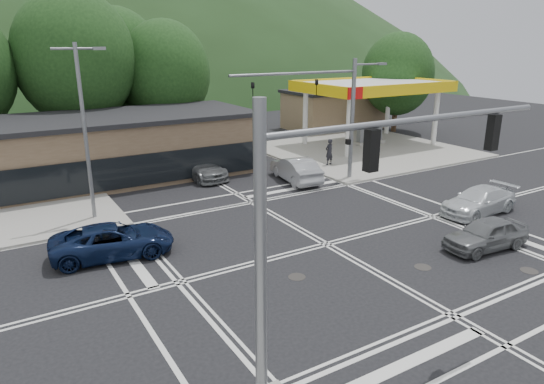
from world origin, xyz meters
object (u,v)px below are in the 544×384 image
car_blue_west (113,241)px  car_grey_center (486,234)px  car_silver_east (479,201)px  car_queue_a (296,169)px  car_queue_b (216,147)px  car_northbound (199,167)px  pedestrian (329,152)px

car_blue_west → car_grey_center: (14.65, -7.92, -0.01)m
car_grey_center → car_silver_east: bearing=135.4°
car_queue_a → car_queue_b: 9.37m
car_queue_a → car_queue_b: size_ratio=1.00×
car_blue_west → car_silver_east: size_ratio=1.07×
car_blue_west → car_northbound: bearing=-30.9°
car_queue_a → car_northbound: bearing=-30.3°
car_blue_west → car_queue_a: bearing=-58.0°
car_grey_center → car_queue_b: 23.13m
car_blue_west → car_queue_a: size_ratio=1.04×
car_queue_a → pedestrian: (4.35, 2.00, 0.31)m
pedestrian → car_grey_center: bearing=68.7°
car_blue_west → car_queue_a: 14.68m
car_blue_west → pedestrian: (17.83, 7.80, 0.41)m
car_silver_east → pedestrian: pedestrian is taller
car_queue_a → car_northbound: (-5.22, 4.21, -0.04)m
car_grey_center → pedestrian: 16.05m
car_northbound → car_queue_a: bearing=-45.3°
car_queue_b → car_queue_a: bearing=105.7°
car_grey_center → car_queue_a: size_ratio=0.83×
car_queue_a → car_queue_b: car_queue_b is taller
car_grey_center → pedestrian: pedestrian is taller
car_northbound → car_grey_center: bearing=-76.9°
car_silver_east → car_grey_center: bearing=-51.8°
car_silver_east → car_northbound: car_northbound is taller
car_blue_west → car_queue_b: (11.94, 15.04, 0.12)m
car_silver_east → car_northbound: 17.91m
car_grey_center → car_northbound: size_ratio=0.78×
car_queue_a → car_northbound: car_queue_a is taller
car_queue_a → pedestrian: 4.80m
car_grey_center → car_northbound: 19.04m
car_queue_b → pedestrian: 9.34m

